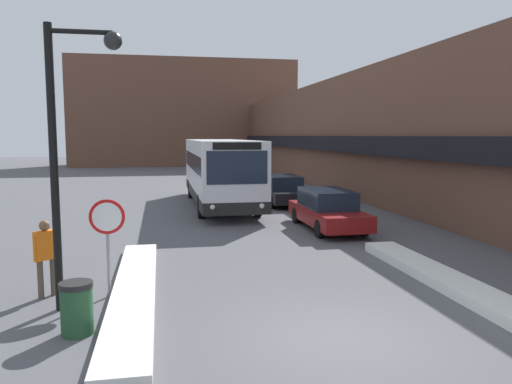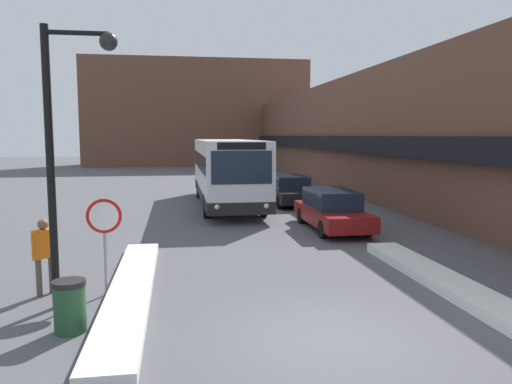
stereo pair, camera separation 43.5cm
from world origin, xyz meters
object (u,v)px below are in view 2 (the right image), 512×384
stop_sign (104,226)px  pedestrian (44,250)px  city_bus (227,171)px  trash_bin (70,306)px  parked_car_front (332,210)px  parked_car_back (289,190)px  street_lamp (65,133)px

stop_sign → pedestrian: 1.46m
city_bus → trash_bin: 16.44m
parked_car_front → trash_bin: size_ratio=5.12×
stop_sign → parked_car_front: bearing=42.6°
parked_car_front → parked_car_back: size_ratio=1.00×
stop_sign → trash_bin: size_ratio=2.27×
parked_car_front → stop_sign: size_ratio=2.25×
city_bus → stop_sign: 14.32m
parked_car_front → street_lamp: street_lamp is taller
parked_car_back → pedestrian: bearing=-122.4°
parked_car_back → trash_bin: 17.70m
street_lamp → parked_car_back: bearing=61.4°
stop_sign → pedestrian: (-1.34, 0.26, -0.54)m
city_bus → pedestrian: (-5.40, -13.47, -0.76)m
street_lamp → trash_bin: street_lamp is taller
trash_bin → parked_car_back: bearing=64.3°
parked_car_back → trash_bin: parked_car_back is taller
pedestrian → stop_sign: bearing=-52.8°
parked_car_front → parked_car_back: parked_car_front is taller
street_lamp → pedestrian: (-0.74, 0.92, -2.54)m
city_bus → parked_car_front: 7.78m
trash_bin → pedestrian: bearing=113.0°
city_bus → parked_car_back: 3.43m
parked_car_front → street_lamp: 11.21m
parked_car_front → city_bus: bearing=115.1°
parked_car_back → street_lamp: 16.81m
stop_sign → city_bus: bearing=73.5°
parked_car_back → street_lamp: (-7.93, -14.56, 2.82)m
parked_car_back → pedestrian: size_ratio=2.87×
parked_car_front → parked_car_back: bearing=90.0°
stop_sign → street_lamp: street_lamp is taller
city_bus → trash_bin: size_ratio=12.38×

